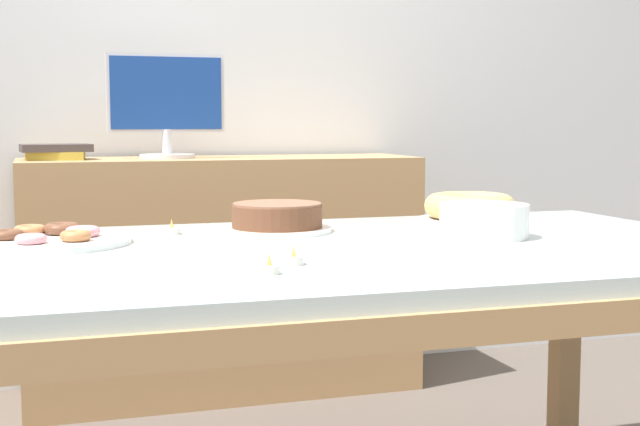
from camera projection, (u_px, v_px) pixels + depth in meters
name	position (u px, v px, depth m)	size (l,w,h in m)	color
wall_back	(205.00, 51.00, 3.55)	(8.00, 0.10, 2.60)	silver
dining_table	(349.00, 280.00, 1.97)	(1.87, 1.09, 0.75)	silver
sideboard	(223.00, 275.00, 3.35)	(1.46, 0.44, 0.89)	tan
computer_monitor	(166.00, 106.00, 3.23)	(0.42, 0.20, 0.38)	silver
book_stack	(56.00, 151.00, 3.13)	(0.25, 0.18, 0.06)	#B29933
cake_chocolate_round	(277.00, 218.00, 2.20)	(0.27, 0.27, 0.07)	white
cake_golden_bundt	(470.00, 209.00, 2.41)	(0.28, 0.28, 0.08)	white
pastry_platter	(51.00, 239.00, 1.99)	(0.35, 0.35, 0.04)	white
plate_stack	(484.00, 221.00, 2.10)	(0.21, 0.21, 0.08)	white
tealight_left_edge	(269.00, 269.00, 1.60)	(0.04, 0.04, 0.04)	silver
tealight_near_cakes	(293.00, 260.00, 1.71)	(0.04, 0.04, 0.04)	silver
tealight_centre	(172.00, 230.00, 2.17)	(0.04, 0.04, 0.04)	silver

